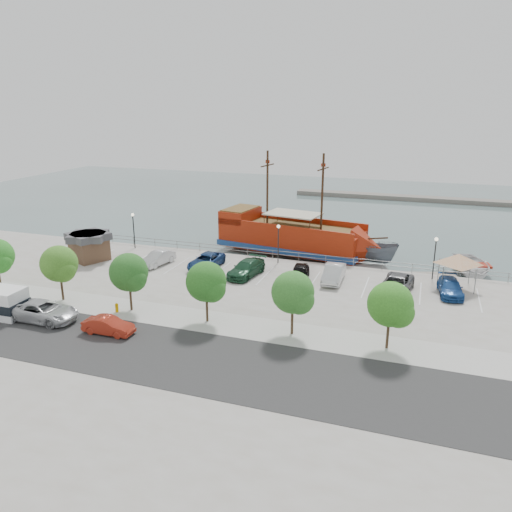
% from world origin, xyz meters
% --- Properties ---
extents(ground, '(160.00, 160.00, 0.00)m').
position_xyz_m(ground, '(0.00, 0.00, -1.00)').
color(ground, '#495B59').
extents(land_slab, '(100.00, 58.00, 1.20)m').
position_xyz_m(land_slab, '(0.00, -21.00, -0.60)').
color(land_slab, gray).
rests_on(land_slab, ground).
extents(street, '(100.00, 8.00, 0.04)m').
position_xyz_m(street, '(0.00, -16.00, 0.01)').
color(street, '#2E2E2E').
rests_on(street, land_slab).
extents(sidewalk, '(100.00, 4.00, 0.05)m').
position_xyz_m(sidewalk, '(0.00, -10.00, 0.01)').
color(sidewalk, '#B8B6B0').
rests_on(sidewalk, land_slab).
extents(seawall_railing, '(50.00, 0.06, 1.00)m').
position_xyz_m(seawall_railing, '(0.00, 7.80, 0.53)').
color(seawall_railing, gray).
rests_on(seawall_railing, land_slab).
extents(far_shore, '(40.00, 3.00, 0.80)m').
position_xyz_m(far_shore, '(10.00, 55.00, -0.60)').
color(far_shore, slate).
rests_on(far_shore, ground).
extents(pirate_ship, '(20.77, 8.73, 12.92)m').
position_xyz_m(pirate_ship, '(1.09, 12.95, 1.16)').
color(pirate_ship, '#9D220B').
rests_on(pirate_ship, ground).
extents(patrol_boat, '(7.74, 4.88, 2.80)m').
position_xyz_m(patrol_boat, '(8.98, 11.92, 0.40)').
color(patrol_boat, slate).
rests_on(patrol_boat, ground).
extents(speedboat, '(6.70, 8.32, 1.53)m').
position_xyz_m(speedboat, '(19.91, 12.26, -0.24)').
color(speedboat, silver).
rests_on(speedboat, ground).
extents(dock_west, '(6.98, 2.54, 0.39)m').
position_xyz_m(dock_west, '(-13.35, 9.20, -0.80)').
color(dock_west, gray).
rests_on(dock_west, ground).
extents(dock_mid, '(8.11, 4.71, 0.45)m').
position_xyz_m(dock_mid, '(7.62, 9.20, -0.78)').
color(dock_mid, gray).
rests_on(dock_mid, ground).
extents(dock_east, '(7.64, 4.24, 0.42)m').
position_xyz_m(dock_east, '(14.94, 9.20, -0.79)').
color(dock_east, gray).
rests_on(dock_east, ground).
extents(shed, '(4.98, 4.98, 3.10)m').
position_xyz_m(shed, '(-20.12, 0.73, 1.65)').
color(shed, brown).
rests_on(shed, land_slab).
extents(canopy_tent, '(5.10, 5.10, 3.84)m').
position_xyz_m(canopy_tent, '(18.07, 4.69, 3.34)').
color(canopy_tent, slate).
rests_on(canopy_tent, land_slab).
extents(street_van, '(5.81, 2.72, 1.61)m').
position_xyz_m(street_van, '(-13.55, -14.09, 0.80)').
color(street_van, '#B6B8BA').
rests_on(street_van, street).
extents(street_sedan, '(4.02, 1.47, 1.32)m').
position_xyz_m(street_sedan, '(-7.16, -14.44, 0.66)').
color(street_sedan, '#AD2B19').
rests_on(street_sedan, street).
extents(fire_hydrant, '(0.29, 0.29, 0.83)m').
position_xyz_m(fire_hydrant, '(-8.89, -10.80, 0.45)').
color(fire_hydrant, '#F0A400').
rests_on(fire_hydrant, sidewalk).
extents(lamp_post_left, '(0.36, 0.36, 4.28)m').
position_xyz_m(lamp_post_left, '(-18.00, 6.50, 2.94)').
color(lamp_post_left, black).
rests_on(lamp_post_left, land_slab).
extents(lamp_post_mid, '(0.36, 0.36, 4.28)m').
position_xyz_m(lamp_post_mid, '(0.00, 6.50, 2.94)').
color(lamp_post_mid, black).
rests_on(lamp_post_mid, land_slab).
extents(lamp_post_right, '(0.36, 0.36, 4.28)m').
position_xyz_m(lamp_post_right, '(16.00, 6.50, 2.94)').
color(lamp_post_right, black).
rests_on(lamp_post_right, land_slab).
extents(tree_b, '(3.30, 3.20, 5.00)m').
position_xyz_m(tree_b, '(-14.85, -10.07, 3.30)').
color(tree_b, '#473321').
rests_on(tree_b, sidewalk).
extents(tree_c, '(3.30, 3.20, 5.00)m').
position_xyz_m(tree_c, '(-7.85, -10.07, 3.30)').
color(tree_c, '#473321').
rests_on(tree_c, sidewalk).
extents(tree_d, '(3.30, 3.20, 5.00)m').
position_xyz_m(tree_d, '(-0.85, -10.07, 3.30)').
color(tree_d, '#473321').
rests_on(tree_d, sidewalk).
extents(tree_e, '(3.30, 3.20, 5.00)m').
position_xyz_m(tree_e, '(6.15, -10.07, 3.30)').
color(tree_e, '#473321').
rests_on(tree_e, sidewalk).
extents(tree_f, '(3.30, 3.20, 5.00)m').
position_xyz_m(tree_f, '(13.15, -10.07, 3.30)').
color(tree_f, '#473321').
rests_on(tree_f, sidewalk).
extents(parked_car_b, '(2.32, 4.69, 1.48)m').
position_xyz_m(parked_car_b, '(-12.08, 1.63, 0.74)').
color(parked_car_b, silver).
rests_on(parked_car_b, land_slab).
extents(parked_car_c, '(2.63, 5.44, 1.49)m').
position_xyz_m(parked_car_c, '(-6.73, 2.44, 0.75)').
color(parked_car_c, navy).
rests_on(parked_car_c, land_slab).
extents(parked_car_d, '(3.02, 5.68, 1.57)m').
position_xyz_m(parked_car_d, '(-1.83, 1.40, 0.78)').
color(parked_car_d, '#1D492D').
rests_on(parked_car_d, land_slab).
extents(parked_car_e, '(2.37, 4.45, 1.44)m').
position_xyz_m(parked_car_e, '(3.58, 2.19, 0.72)').
color(parked_car_e, black).
rests_on(parked_car_e, land_slab).
extents(parked_car_f, '(1.87, 5.06, 1.65)m').
position_xyz_m(parked_car_f, '(6.82, 2.64, 0.83)').
color(parked_car_f, silver).
rests_on(parked_car_f, land_slab).
extents(parked_car_g, '(3.26, 5.77, 1.52)m').
position_xyz_m(parked_car_g, '(12.82, 1.74, 0.76)').
color(parked_car_g, '#5D5D5E').
rests_on(parked_car_g, land_slab).
extents(parked_car_h, '(2.48, 5.04, 1.41)m').
position_xyz_m(parked_car_h, '(17.52, 2.56, 0.70)').
color(parked_car_h, '#1C478D').
rests_on(parked_car_h, land_slab).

